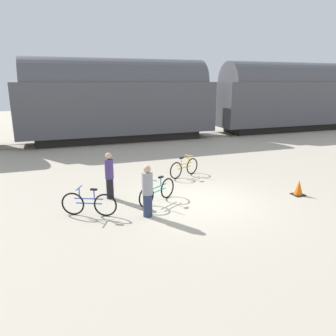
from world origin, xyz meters
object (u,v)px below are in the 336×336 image
object	(u,v)px
freight_train	(119,99)
bicycle_blue	(89,204)
bicycle_yellow	(184,168)
person_in_grey	(147,191)
person_in_purple	(109,175)
traffic_cone	(299,188)
bicycle_teal	(157,192)

from	to	relation	value
freight_train	bicycle_blue	size ratio (longest dim) A/B	26.31
bicycle_yellow	person_in_grey	distance (m)	4.47
bicycle_yellow	person_in_grey	world-z (taller)	person_in_grey
freight_train	bicycle_yellow	world-z (taller)	freight_train
bicycle_yellow	person_in_purple	xyz separation A→B (m)	(-3.45, -1.62, 0.45)
freight_train	person_in_purple	world-z (taller)	freight_train
bicycle_yellow	traffic_cone	xyz separation A→B (m)	(2.88, -3.59, -0.12)
freight_train	person_in_grey	distance (m)	13.39
freight_train	person_in_purple	xyz separation A→B (m)	(-2.74, -11.16, -1.96)
bicycle_teal	traffic_cone	distance (m)	5.04
bicycle_yellow	traffic_cone	world-z (taller)	bicycle_yellow
person_in_purple	bicycle_blue	bearing A→B (deg)	102.52
bicycle_blue	person_in_grey	xyz separation A→B (m)	(1.63, -0.65, 0.42)
bicycle_yellow	bicycle_teal	bearing A→B (deg)	-128.70
bicycle_blue	traffic_cone	distance (m)	7.22
person_in_grey	freight_train	bearing A→B (deg)	60.64
bicycle_teal	traffic_cone	xyz separation A→B (m)	(4.93, -1.03, -0.12)
bicycle_yellow	freight_train	bearing A→B (deg)	94.24
freight_train	traffic_cone	world-z (taller)	freight_train
bicycle_blue	person_in_purple	xyz separation A→B (m)	(0.87, 1.28, 0.45)
bicycle_yellow	bicycle_teal	size ratio (longest dim) A/B	1.02
freight_train	bicycle_yellow	size ratio (longest dim) A/B	25.88
freight_train	person_in_grey	xyz separation A→B (m)	(-1.97, -13.09, -2.00)
bicycle_yellow	person_in_grey	bearing A→B (deg)	-127.04
person_in_purple	person_in_grey	bearing A→B (deg)	158.34
person_in_purple	bicycle_yellow	bearing A→B (deg)	-108.15
bicycle_blue	person_in_purple	bearing A→B (deg)	55.87
person_in_purple	bicycle_teal	bearing A→B (deg)	-167.20
bicycle_yellow	traffic_cone	bearing A→B (deg)	-51.29
bicycle_teal	person_in_grey	world-z (taller)	person_in_grey
freight_train	bicycle_teal	bearing A→B (deg)	-96.34
bicycle_yellow	person_in_purple	distance (m)	3.84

